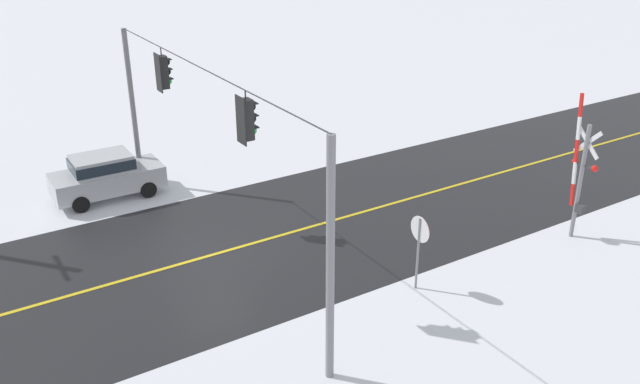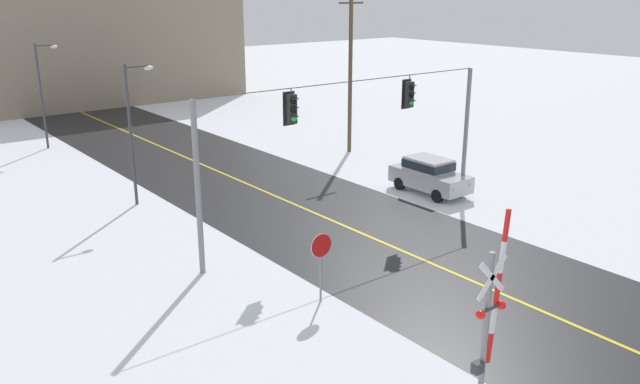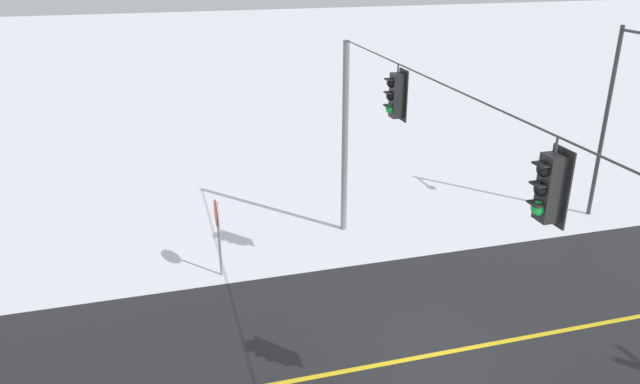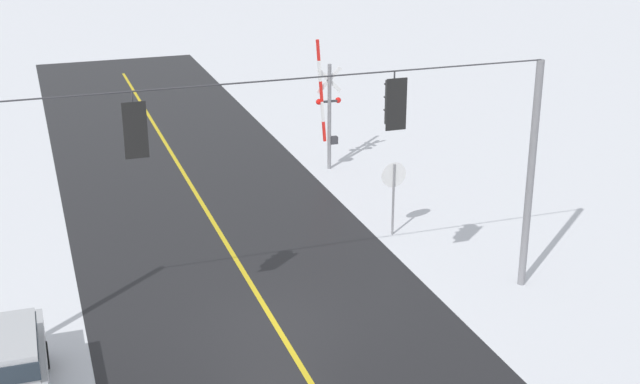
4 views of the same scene
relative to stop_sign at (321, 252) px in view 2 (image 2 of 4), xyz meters
The scene contains 11 objects.
ground_plane 6.88m from the stop_sign, 40.74° to the left, with size 160.00×160.00×0.00m, color white.
road_asphalt 11.64m from the stop_sign, 64.00° to the left, with size 9.00×80.00×0.01m, color black.
lane_centre_line 11.64m from the stop_sign, 64.00° to the left, with size 0.14×72.00×0.01m, color gold.
signal_span 7.07m from the stop_sign, 40.62° to the left, with size 14.20×0.47×6.22m.
stop_sign is the anchor object (origin of this frame).
railroad_crossing 6.65m from the stop_sign, 92.06° to the right, with size 1.01×0.31×4.93m.
parked_car_silver 12.83m from the stop_sign, 27.32° to the left, with size 1.84×4.21×1.74m.
streetlamp_near 13.26m from the stop_sign, 92.38° to the left, with size 1.39×0.28×6.50m.
streetlamp_far 27.24m from the stop_sign, 91.15° to the left, with size 1.39×0.28×6.50m.
utility_pole 20.41m from the stop_sign, 46.96° to the left, with size 1.80×0.24×9.47m.
building_distant 45.91m from the stop_sign, 79.13° to the left, with size 24.56×12.92×12.01m, color gray.
Camera 2 is at (-16.57, -19.06, 9.64)m, focal length 36.01 mm.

